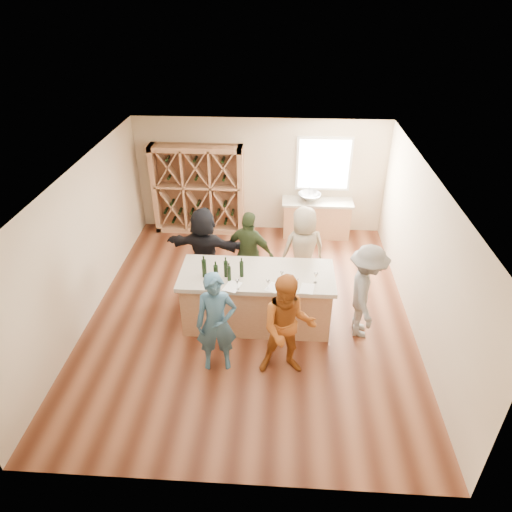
# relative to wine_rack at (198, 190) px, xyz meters

# --- Properties ---
(floor) EXTENTS (6.00, 7.00, 0.10)m
(floor) POSITION_rel_wine_rack_xyz_m (1.50, -3.27, -1.15)
(floor) COLOR brown
(floor) RESTS_ON ground
(ceiling) EXTENTS (6.00, 7.00, 0.10)m
(ceiling) POSITION_rel_wine_rack_xyz_m (1.50, -3.27, 1.75)
(ceiling) COLOR white
(ceiling) RESTS_ON ground
(wall_back) EXTENTS (6.00, 0.10, 2.80)m
(wall_back) POSITION_rel_wine_rack_xyz_m (1.50, 0.28, 0.30)
(wall_back) COLOR #CBB593
(wall_back) RESTS_ON ground
(wall_front) EXTENTS (6.00, 0.10, 2.80)m
(wall_front) POSITION_rel_wine_rack_xyz_m (1.50, -6.82, 0.30)
(wall_front) COLOR #CBB593
(wall_front) RESTS_ON ground
(wall_left) EXTENTS (0.10, 7.00, 2.80)m
(wall_left) POSITION_rel_wine_rack_xyz_m (-1.55, -3.27, 0.30)
(wall_left) COLOR #CBB593
(wall_left) RESTS_ON ground
(wall_right) EXTENTS (0.10, 7.00, 2.80)m
(wall_right) POSITION_rel_wine_rack_xyz_m (4.55, -3.27, 0.30)
(wall_right) COLOR #CBB593
(wall_right) RESTS_ON ground
(window_frame) EXTENTS (1.30, 0.06, 1.30)m
(window_frame) POSITION_rel_wine_rack_xyz_m (3.00, 0.20, 0.65)
(window_frame) COLOR white
(window_frame) RESTS_ON wall_back
(window_pane) EXTENTS (1.18, 0.01, 1.18)m
(window_pane) POSITION_rel_wine_rack_xyz_m (3.00, 0.17, 0.65)
(window_pane) COLOR white
(window_pane) RESTS_ON wall_back
(wine_rack) EXTENTS (2.20, 0.45, 2.20)m
(wine_rack) POSITION_rel_wine_rack_xyz_m (0.00, 0.00, 0.00)
(wine_rack) COLOR #AD7952
(wine_rack) RESTS_ON floor
(back_counter_base) EXTENTS (1.60, 0.58, 0.86)m
(back_counter_base) POSITION_rel_wine_rack_xyz_m (2.90, -0.07, -0.67)
(back_counter_base) COLOR #AD7952
(back_counter_base) RESTS_ON floor
(back_counter_top) EXTENTS (1.70, 0.62, 0.06)m
(back_counter_top) POSITION_rel_wine_rack_xyz_m (2.90, -0.07, -0.21)
(back_counter_top) COLOR #ADA28E
(back_counter_top) RESTS_ON back_counter_base
(sink) EXTENTS (0.54, 0.54, 0.19)m
(sink) POSITION_rel_wine_rack_xyz_m (2.70, -0.07, -0.09)
(sink) COLOR silver
(sink) RESTS_ON back_counter_top
(faucet) EXTENTS (0.02, 0.02, 0.30)m
(faucet) POSITION_rel_wine_rack_xyz_m (2.70, 0.11, -0.03)
(faucet) COLOR silver
(faucet) RESTS_ON back_counter_top
(tasting_counter_base) EXTENTS (2.60, 1.00, 1.00)m
(tasting_counter_base) POSITION_rel_wine_rack_xyz_m (1.65, -3.54, -0.60)
(tasting_counter_base) COLOR #AD7952
(tasting_counter_base) RESTS_ON floor
(tasting_counter_top) EXTENTS (2.72, 1.12, 0.08)m
(tasting_counter_top) POSITION_rel_wine_rack_xyz_m (1.65, -3.54, -0.06)
(tasting_counter_top) COLOR #ADA28E
(tasting_counter_top) RESTS_ON tasting_counter_base
(wine_bottle_a) EXTENTS (0.09, 0.09, 0.33)m
(wine_bottle_a) POSITION_rel_wine_rack_xyz_m (0.75, -3.69, 0.15)
(wine_bottle_a) COLOR black
(wine_bottle_a) RESTS_ON tasting_counter_top
(wine_bottle_b) EXTENTS (0.10, 0.10, 0.32)m
(wine_bottle_b) POSITION_rel_wine_rack_xyz_m (0.97, -3.83, 0.14)
(wine_bottle_b) COLOR black
(wine_bottle_b) RESTS_ON tasting_counter_top
(wine_bottle_c) EXTENTS (0.08, 0.08, 0.30)m
(wine_bottle_c) POSITION_rel_wine_rack_xyz_m (1.12, -3.66, 0.13)
(wine_bottle_c) COLOR black
(wine_bottle_c) RESTS_ON tasting_counter_top
(wine_bottle_d) EXTENTS (0.07, 0.07, 0.27)m
(wine_bottle_d) POSITION_rel_wine_rack_xyz_m (1.19, -3.78, 0.11)
(wine_bottle_d) COLOR black
(wine_bottle_d) RESTS_ON tasting_counter_top
(wine_bottle_e) EXTENTS (0.07, 0.07, 0.29)m
(wine_bottle_e) POSITION_rel_wine_rack_xyz_m (1.39, -3.64, 0.13)
(wine_bottle_e) COLOR black
(wine_bottle_e) RESTS_ON tasting_counter_top
(wine_glass_a) EXTENTS (0.08, 0.08, 0.18)m
(wine_glass_a) POSITION_rel_wine_rack_xyz_m (1.35, -4.03, 0.07)
(wine_glass_a) COLOR white
(wine_glass_a) RESTS_ON tasting_counter_top
(wine_glass_b) EXTENTS (0.07, 0.07, 0.16)m
(wine_glass_b) POSITION_rel_wine_rack_xyz_m (1.85, -3.99, 0.06)
(wine_glass_b) COLOR white
(wine_glass_b) RESTS_ON tasting_counter_top
(wine_glass_c) EXTENTS (0.08, 0.08, 0.18)m
(wine_glass_c) POSITION_rel_wine_rack_xyz_m (2.33, -3.94, 0.07)
(wine_glass_c) COLOR white
(wine_glass_c) RESTS_ON tasting_counter_top
(wine_glass_d) EXTENTS (0.07, 0.07, 0.17)m
(wine_glass_d) POSITION_rel_wine_rack_xyz_m (2.08, -3.73, 0.06)
(wine_glass_d) COLOR white
(wine_glass_d) RESTS_ON tasting_counter_top
(wine_glass_e) EXTENTS (0.10, 0.10, 0.20)m
(wine_glass_e) POSITION_rel_wine_rack_xyz_m (2.65, -3.76, 0.08)
(wine_glass_e) COLOR white
(wine_glass_e) RESTS_ON tasting_counter_top
(tasting_menu_a) EXTENTS (0.33, 0.38, 0.00)m
(tasting_menu_a) POSITION_rel_wine_rack_xyz_m (1.26, -3.95, -0.02)
(tasting_menu_a) COLOR white
(tasting_menu_a) RESTS_ON tasting_counter_top
(tasting_menu_b) EXTENTS (0.30, 0.34, 0.00)m
(tasting_menu_b) POSITION_rel_wine_rack_xyz_m (1.94, -3.94, -0.02)
(tasting_menu_b) COLOR white
(tasting_menu_b) RESTS_ON tasting_counter_top
(tasting_menu_c) EXTENTS (0.27, 0.34, 0.00)m
(tasting_menu_c) POSITION_rel_wine_rack_xyz_m (2.51, -3.94, -0.02)
(tasting_menu_c) COLOR white
(tasting_menu_c) RESTS_ON tasting_counter_top
(person_near_left) EXTENTS (0.71, 0.56, 1.78)m
(person_near_left) POSITION_rel_wine_rack_xyz_m (1.08, -4.70, -0.21)
(person_near_left) COLOR #335972
(person_near_left) RESTS_ON floor
(person_near_right) EXTENTS (0.91, 0.54, 1.81)m
(person_near_right) POSITION_rel_wine_rack_xyz_m (2.20, -4.74, -0.19)
(person_near_right) COLOR #994C19
(person_near_right) RESTS_ON floor
(person_server) EXTENTS (0.61, 1.18, 1.78)m
(person_server) POSITION_rel_wine_rack_xyz_m (3.53, -3.72, -0.21)
(person_server) COLOR slate
(person_server) RESTS_ON floor
(person_far_mid) EXTENTS (1.15, 0.86, 1.75)m
(person_far_mid) POSITION_rel_wine_rack_xyz_m (1.44, -2.52, -0.22)
(person_far_mid) COLOR #263319
(person_far_mid) RESTS_ON floor
(person_far_right) EXTENTS (1.03, 0.83, 1.83)m
(person_far_right) POSITION_rel_wine_rack_xyz_m (2.49, -2.44, -0.18)
(person_far_right) COLOR gray
(person_far_right) RESTS_ON floor
(person_far_left) EXTENTS (1.71, 0.79, 1.78)m
(person_far_left) POSITION_rel_wine_rack_xyz_m (0.54, -2.47, -0.21)
(person_far_left) COLOR black
(person_far_left) RESTS_ON floor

